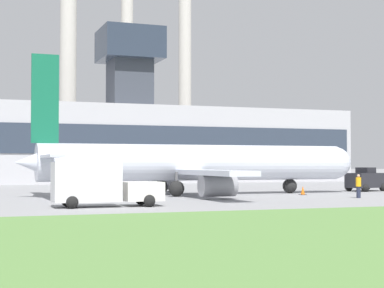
# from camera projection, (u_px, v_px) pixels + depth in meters

# --- Properties ---
(ground_plane) EXTENTS (400.00, 400.00, 0.00)m
(ground_plane) POSITION_uv_depth(u_px,v_px,m) (172.00, 195.00, 50.70)
(ground_plane) COLOR gray
(terminal_building) EXTENTS (71.88, 12.98, 20.49)m
(terminal_building) POSITION_uv_depth(u_px,v_px,m) (91.00, 141.00, 83.84)
(terminal_building) COLOR #B2B2B7
(terminal_building) RESTS_ON ground_plane
(smokestack_left) EXTENTS (3.16, 3.16, 43.62)m
(smokestack_left) POSITION_uv_depth(u_px,v_px,m) (68.00, 47.00, 107.39)
(smokestack_left) COLOR beige
(smokestack_left) RESTS_ON ground_plane
(smokestack_right) EXTENTS (2.41, 2.41, 35.26)m
(smokestack_right) POSITION_uv_depth(u_px,v_px,m) (127.00, 75.00, 110.70)
(smokestack_right) COLOR beige
(smokestack_right) RESTS_ON ground_plane
(smokestack_far) EXTENTS (2.66, 2.66, 44.21)m
(smokestack_far) POSITION_uv_depth(u_px,v_px,m) (185.00, 56.00, 117.13)
(smokestack_far) COLOR beige
(smokestack_far) RESTS_ON ground_plane
(airplane) EXTENTS (28.02, 23.07, 10.46)m
(airplane) POSITION_uv_depth(u_px,v_px,m) (193.00, 164.00, 50.56)
(airplane) COLOR silver
(airplane) RESTS_ON ground_plane
(pushback_tug) EXTENTS (3.93, 3.12, 2.12)m
(pushback_tug) POSITION_uv_depth(u_px,v_px,m) (366.00, 180.00, 57.46)
(pushback_tug) COLOR #232328
(pushback_tug) RESTS_ON ground_plane
(baggage_truck) EXTENTS (6.27, 2.53, 2.55)m
(baggage_truck) POSITION_uv_depth(u_px,v_px,m) (100.00, 185.00, 36.47)
(baggage_truck) COLOR white
(baggage_truck) RESTS_ON ground_plane
(ground_crew_person) EXTENTS (0.48, 0.48, 1.70)m
(ground_crew_person) POSITION_uv_depth(u_px,v_px,m) (358.00, 186.00, 45.95)
(ground_crew_person) COLOR #23283D
(ground_crew_person) RESTS_ON ground_plane
(traffic_cone_near_nose) EXTENTS (0.51, 0.51, 0.71)m
(traffic_cone_near_nose) POSITION_uv_depth(u_px,v_px,m) (303.00, 191.00, 50.59)
(traffic_cone_near_nose) COLOR black
(traffic_cone_near_nose) RESTS_ON ground_plane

